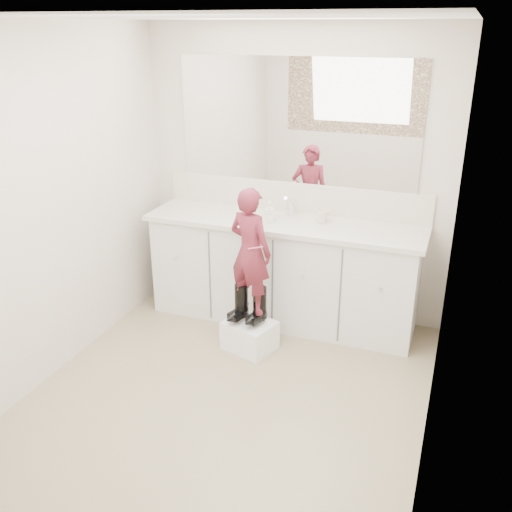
% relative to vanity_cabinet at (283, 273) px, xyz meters
% --- Properties ---
extents(floor, '(3.00, 3.00, 0.00)m').
position_rel_vanity_cabinet_xyz_m(floor, '(0.00, -1.23, -0.42)').
color(floor, '#817454').
rests_on(floor, ground).
extents(ceiling, '(3.00, 3.00, 0.00)m').
position_rel_vanity_cabinet_xyz_m(ceiling, '(0.00, -1.23, 1.97)').
color(ceiling, white).
rests_on(ceiling, wall_back).
extents(wall_back, '(2.60, 0.00, 2.60)m').
position_rel_vanity_cabinet_xyz_m(wall_back, '(0.00, 0.27, 0.77)').
color(wall_back, beige).
rests_on(wall_back, floor).
extents(wall_front, '(2.60, 0.00, 2.60)m').
position_rel_vanity_cabinet_xyz_m(wall_front, '(0.00, -2.73, 0.77)').
color(wall_front, beige).
rests_on(wall_front, floor).
extents(wall_left, '(0.00, 3.00, 3.00)m').
position_rel_vanity_cabinet_xyz_m(wall_left, '(-1.30, -1.23, 0.78)').
color(wall_left, beige).
rests_on(wall_left, floor).
extents(wall_right, '(0.00, 3.00, 3.00)m').
position_rel_vanity_cabinet_xyz_m(wall_right, '(1.30, -1.23, 0.78)').
color(wall_right, beige).
rests_on(wall_right, floor).
extents(vanity_cabinet, '(2.20, 0.55, 0.85)m').
position_rel_vanity_cabinet_xyz_m(vanity_cabinet, '(0.00, 0.00, 0.00)').
color(vanity_cabinet, silver).
rests_on(vanity_cabinet, floor).
extents(countertop, '(2.28, 0.58, 0.04)m').
position_rel_vanity_cabinet_xyz_m(countertop, '(0.00, -0.01, 0.45)').
color(countertop, beige).
rests_on(countertop, vanity_cabinet).
extents(backsplash, '(2.28, 0.03, 0.25)m').
position_rel_vanity_cabinet_xyz_m(backsplash, '(0.00, 0.26, 0.59)').
color(backsplash, beige).
rests_on(backsplash, countertop).
extents(mirror, '(2.00, 0.02, 1.00)m').
position_rel_vanity_cabinet_xyz_m(mirror, '(0.00, 0.26, 1.22)').
color(mirror, white).
rests_on(mirror, wall_back).
extents(dot_panel, '(2.00, 0.01, 1.20)m').
position_rel_vanity_cabinet_xyz_m(dot_panel, '(0.00, -2.71, 1.22)').
color(dot_panel, '#472819').
rests_on(dot_panel, wall_front).
extents(faucet, '(0.08, 0.08, 0.10)m').
position_rel_vanity_cabinet_xyz_m(faucet, '(0.00, 0.15, 0.52)').
color(faucet, silver).
rests_on(faucet, countertop).
extents(cup, '(0.11, 0.11, 0.10)m').
position_rel_vanity_cabinet_xyz_m(cup, '(0.30, 0.06, 0.52)').
color(cup, beige).
rests_on(cup, countertop).
extents(soap_bottle, '(0.09, 0.10, 0.17)m').
position_rel_vanity_cabinet_xyz_m(soap_bottle, '(-0.10, -0.07, 0.55)').
color(soap_bottle, white).
rests_on(soap_bottle, countertop).
extents(step_stool, '(0.43, 0.39, 0.23)m').
position_rel_vanity_cabinet_xyz_m(step_stool, '(-0.08, -0.57, -0.31)').
color(step_stool, white).
rests_on(step_stool, floor).
extents(boot_left, '(0.16, 0.22, 0.30)m').
position_rel_vanity_cabinet_xyz_m(boot_left, '(-0.16, -0.55, -0.04)').
color(boot_left, black).
rests_on(boot_left, step_stool).
extents(boot_right, '(0.16, 0.22, 0.30)m').
position_rel_vanity_cabinet_xyz_m(boot_right, '(-0.01, -0.55, -0.04)').
color(boot_right, black).
rests_on(boot_right, step_stool).
extents(toddler, '(0.41, 0.32, 0.97)m').
position_rel_vanity_cabinet_xyz_m(toddler, '(-0.08, -0.55, 0.39)').
color(toddler, '#A5324B').
rests_on(toddler, step_stool).
extents(toothbrush, '(0.13, 0.05, 0.06)m').
position_rel_vanity_cabinet_xyz_m(toothbrush, '(-0.01, -0.63, 0.46)').
color(toothbrush, '#DF567D').
rests_on(toothbrush, toddler).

